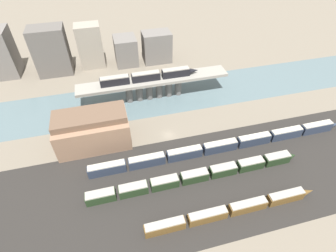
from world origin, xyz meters
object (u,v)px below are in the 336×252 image
Objects in this scene: train_yard_near at (232,210)px; train_yard_far at (223,146)px; warehouse_building at (92,129)px; train_yard_mid at (198,176)px; train_on_bridge at (150,76)px.

train_yard_far is at bearing 72.23° from train_yard_near.
warehouse_building is at bearing 160.39° from train_yard_far.
train_yard_mid is 2.79× the size of warehouse_building.
train_yard_mid reaches higher than train_yard_near.
warehouse_building is (-37.38, 40.49, 4.67)m from train_yard_near.
train_yard_near is 0.74× the size of train_yard_mid.
train_on_bridge is 1.67× the size of warehouse_building.
train_on_bridge is 49.85m from train_yard_mid.
train_on_bridge is 0.81× the size of train_yard_near.
train_yard_mid is (-5.49, 14.26, 0.01)m from train_yard_near.
train_yard_near is 55.30m from warehouse_building.
train_on_bridge is at bearing 40.51° from warehouse_building.
warehouse_building reaches higher than train_yard_far.
train_yard_mid is at bearing 111.05° from train_yard_near.
train_on_bridge is 64.55m from train_yard_near.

